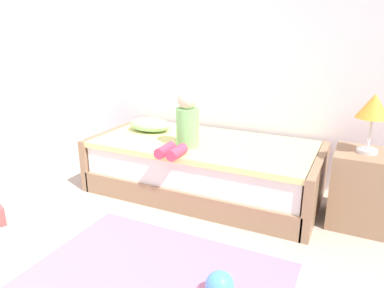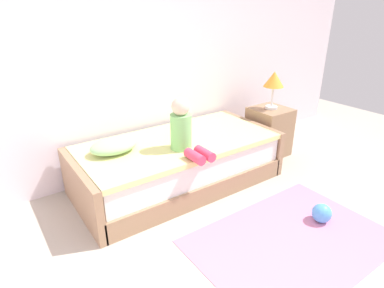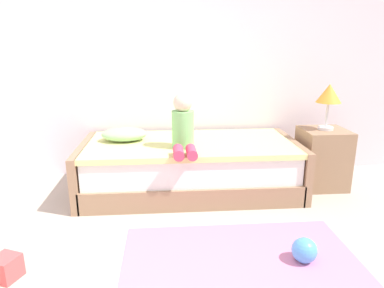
# 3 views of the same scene
# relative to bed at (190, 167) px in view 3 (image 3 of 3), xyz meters

# --- Properties ---
(wall_rear) EXTENTS (7.20, 0.10, 2.90)m
(wall_rear) POSITION_rel_bed_xyz_m (-0.42, 0.60, 1.20)
(wall_rear) COLOR white
(wall_rear) RESTS_ON ground
(bed) EXTENTS (2.11, 1.00, 0.50)m
(bed) POSITION_rel_bed_xyz_m (0.00, 0.00, 0.00)
(bed) COLOR #997556
(bed) RESTS_ON ground
(nightstand) EXTENTS (0.44, 0.44, 0.60)m
(nightstand) POSITION_rel_bed_xyz_m (1.35, -0.01, 0.05)
(nightstand) COLOR #997556
(nightstand) RESTS_ON ground
(table_lamp) EXTENTS (0.24, 0.24, 0.45)m
(table_lamp) POSITION_rel_bed_xyz_m (1.35, -0.01, 0.69)
(table_lamp) COLOR silver
(table_lamp) RESTS_ON nightstand
(child_figure) EXTENTS (0.20, 0.51, 0.50)m
(child_figure) POSITION_rel_bed_xyz_m (-0.08, -0.23, 0.46)
(child_figure) COLOR #7FC672
(child_figure) RESTS_ON bed
(pillow) EXTENTS (0.44, 0.30, 0.13)m
(pillow) POSITION_rel_bed_xyz_m (-0.64, 0.10, 0.32)
(pillow) COLOR #99CC8C
(pillow) RESTS_ON bed
(toy_ball) EXTENTS (0.17, 0.17, 0.17)m
(toy_ball) POSITION_rel_bed_xyz_m (0.67, -1.28, -0.16)
(toy_ball) COLOR #4C99E5
(toy_ball) RESTS_ON ground
(area_rug) EXTENTS (1.60, 1.10, 0.01)m
(area_rug) POSITION_rel_bed_xyz_m (0.25, -1.30, -0.24)
(area_rug) COLOR pink
(area_rug) RESTS_ON ground
(toy_block) EXTENTS (0.20, 0.20, 0.15)m
(toy_block) POSITION_rel_bed_xyz_m (-1.25, -1.30, -0.17)
(toy_block) COLOR #E54C4C
(toy_block) RESTS_ON ground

